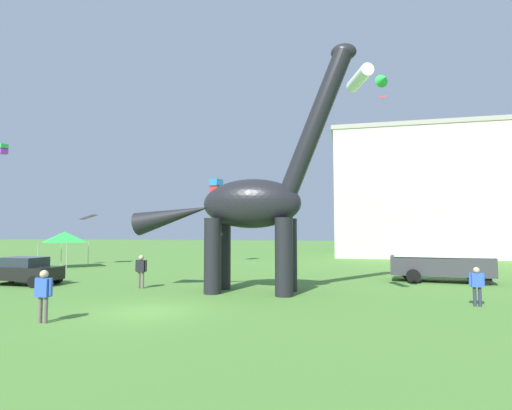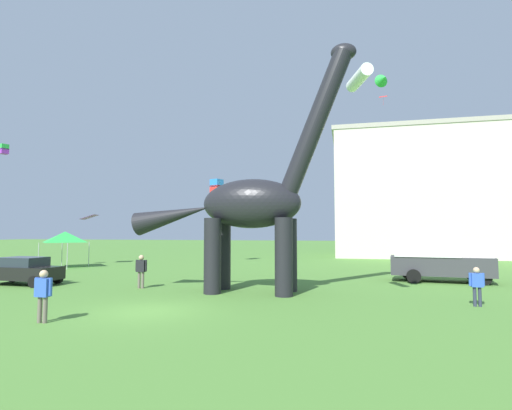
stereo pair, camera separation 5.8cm
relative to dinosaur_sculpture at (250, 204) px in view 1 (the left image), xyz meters
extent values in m
plane|color=#4C7F33|center=(-2.69, -5.36, -4.39)|extent=(240.00, 240.00, 0.00)
cylinder|color=black|center=(1.81, 0.81, -2.56)|extent=(0.85, 0.85, 3.65)
cylinder|color=black|center=(1.81, -0.81, -2.56)|extent=(0.85, 0.85, 3.65)
cylinder|color=black|center=(-1.69, 0.81, -2.56)|extent=(0.85, 0.85, 3.65)
cylinder|color=black|center=(-1.69, -0.81, -2.56)|extent=(0.85, 0.85, 3.65)
ellipsoid|color=black|center=(0.06, 0.00, 0.00)|extent=(5.00, 2.15, 2.46)
cylinder|color=black|center=(3.30, 0.00, 3.94)|extent=(3.59, 0.92, 7.12)
ellipsoid|color=black|center=(4.67, 0.00, 7.32)|extent=(1.23, 0.77, 0.85)
cone|color=black|center=(-4.13, 0.00, -0.56)|extent=(4.39, 1.23, 2.08)
cube|color=black|center=(-13.18, -0.17, -3.72)|extent=(4.26, 1.93, 0.72)
cube|color=#232B35|center=(-13.18, -0.17, -3.10)|extent=(2.32, 1.65, 0.52)
cylinder|color=black|center=(-11.62, 0.72, -4.08)|extent=(0.63, 0.24, 0.62)
cylinder|color=black|center=(-11.62, -1.06, -4.08)|extent=(0.63, 0.24, 0.62)
cylinder|color=black|center=(-14.73, 0.72, -4.08)|extent=(0.63, 0.24, 0.62)
cube|color=#38383D|center=(10.13, 6.47, -3.44)|extent=(5.82, 2.77, 1.10)
cube|color=silver|center=(11.97, 6.47, -2.39)|extent=(2.02, 2.14, 1.00)
cube|color=silver|center=(9.34, 6.47, -2.04)|extent=(3.80, 2.44, 1.70)
cylinder|color=black|center=(12.14, 7.52, -3.99)|extent=(0.83, 0.36, 0.80)
cylinder|color=black|center=(12.14, 5.42, -3.99)|extent=(0.83, 0.36, 0.80)
cylinder|color=black|center=(8.45, 7.52, -3.99)|extent=(0.83, 0.36, 0.80)
cylinder|color=black|center=(8.45, 5.42, -3.99)|extent=(0.83, 0.36, 0.80)
cylinder|color=#2D3347|center=(9.65, -1.54, -4.00)|extent=(0.13, 0.13, 0.77)
cylinder|color=#2D3347|center=(9.84, -1.54, -4.00)|extent=(0.13, 0.13, 0.77)
cube|color=blue|center=(9.74, -1.54, -3.34)|extent=(0.42, 0.26, 0.55)
sphere|color=tan|center=(9.74, -1.54, -2.95)|extent=(0.24, 0.24, 0.24)
cylinder|color=blue|center=(9.50, -1.54, -3.31)|extent=(0.10, 0.10, 0.52)
cylinder|color=blue|center=(9.98, -1.54, -3.31)|extent=(0.10, 0.10, 0.52)
cylinder|color=#6B6056|center=(-6.06, 0.04, -3.95)|extent=(0.14, 0.14, 0.87)
cylinder|color=#6B6056|center=(-5.85, 0.04, -3.95)|extent=(0.14, 0.14, 0.87)
cube|color=black|center=(-5.96, 0.04, -3.21)|extent=(0.47, 0.29, 0.61)
sphere|color=tan|center=(-5.96, 0.04, -2.77)|extent=(0.27, 0.27, 0.27)
cylinder|color=black|center=(-6.23, 0.04, -3.18)|extent=(0.12, 0.12, 0.58)
cylinder|color=black|center=(-5.69, 0.04, -3.18)|extent=(0.12, 0.12, 0.58)
cylinder|color=#6B6056|center=(-5.21, -7.84, -3.96)|extent=(0.14, 0.14, 0.85)
cylinder|color=#6B6056|center=(-5.01, -7.84, -3.96)|extent=(0.14, 0.14, 0.85)
cube|color=blue|center=(-5.11, -7.84, -3.23)|extent=(0.46, 0.28, 0.60)
sphere|color=tan|center=(-5.11, -7.84, -2.80)|extent=(0.27, 0.27, 0.27)
cylinder|color=blue|center=(-5.38, -7.84, -3.20)|extent=(0.11, 0.11, 0.57)
cylinder|color=blue|center=(-4.85, -7.84, -3.20)|extent=(0.11, 0.11, 0.57)
cylinder|color=#B2B2B7|center=(-17.04, 10.95, -3.34)|extent=(0.06, 0.06, 2.10)
cylinder|color=#B2B2B7|center=(-17.04, 8.25, -3.34)|extent=(0.06, 0.06, 2.10)
cylinder|color=#B2B2B7|center=(-19.74, 10.95, -3.34)|extent=(0.06, 0.06, 2.10)
cylinder|color=#B2B2B7|center=(-19.74, 8.25, -3.34)|extent=(0.06, 0.06, 2.10)
pyramid|color=green|center=(-18.39, 9.60, -1.84)|extent=(3.15, 3.15, 0.90)
cube|color=red|center=(7.76, 13.73, 9.58)|extent=(0.70, 0.55, 0.23)
cylinder|color=red|center=(7.76, 13.73, 9.18)|extent=(0.01, 0.01, 0.62)
cylinder|color=white|center=(5.23, -3.88, 4.46)|extent=(0.98, 1.79, 0.48)
cone|color=green|center=(6.14, -3.60, 4.46)|extent=(0.61, 0.56, 0.51)
cube|color=green|center=(-21.06, 5.81, 5.14)|extent=(0.69, 0.69, 0.43)
cube|color=purple|center=(-21.06, 5.81, 4.81)|extent=(0.69, 0.69, 0.43)
cube|color=#287AE5|center=(-7.38, 16.56, 3.23)|extent=(1.24, 1.24, 0.76)
cube|color=red|center=(-7.38, 16.56, 2.64)|extent=(1.24, 1.24, 0.76)
cube|color=purple|center=(-18.25, 12.51, -0.06)|extent=(1.84, 2.13, 0.46)
cube|color=beige|center=(15.15, 30.77, 2.96)|extent=(23.42, 9.40, 14.69)
cube|color=#ABA396|center=(15.15, 30.77, 10.56)|extent=(23.89, 9.59, 0.50)
camera|label=1|loc=(4.60, -19.03, -1.40)|focal=27.54mm
camera|label=2|loc=(4.66, -19.02, -1.40)|focal=27.54mm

